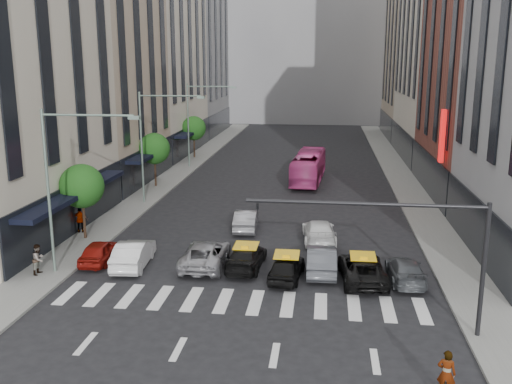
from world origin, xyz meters
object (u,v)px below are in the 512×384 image
(taxi_left, at_px, (246,257))
(streetlamp_near, at_px, (63,170))
(streetlamp_far, at_px, (197,114))
(bus, at_px, (309,167))
(pedestrian_near, at_px, (38,259))
(taxi_center, at_px, (287,267))
(pedestrian_far, at_px, (80,220))
(car_white_front, at_px, (134,253))
(streetlamp_mid, at_px, (152,133))
(car_red, at_px, (100,251))

(taxi_left, bearing_deg, streetlamp_near, 15.42)
(streetlamp_far, xyz_separation_m, taxi_left, (9.54, -29.89, -5.24))
(bus, distance_m, pedestrian_near, 30.19)
(bus, bearing_deg, streetlamp_far, -20.71)
(taxi_center, distance_m, pedestrian_far, 15.86)
(car_white_front, xyz_separation_m, bus, (9.26, 24.63, 0.69))
(streetlamp_mid, xyz_separation_m, bus, (12.31, 10.29, -4.44))
(streetlamp_near, height_order, taxi_left, streetlamp_near)
(streetlamp_far, bearing_deg, pedestrian_near, -92.80)
(bus, bearing_deg, streetlamp_near, 69.08)
(streetlamp_mid, xyz_separation_m, pedestrian_far, (-2.56, -8.84, -4.88))
(streetlamp_mid, height_order, pedestrian_near, streetlamp_mid)
(streetlamp_mid, bearing_deg, streetlamp_near, -90.00)
(streetlamp_near, xyz_separation_m, pedestrian_near, (-1.59, -0.51, -4.90))
(streetlamp_near, distance_m, taxi_center, 13.05)
(car_white_front, bearing_deg, taxi_center, 169.68)
(taxi_center, relative_size, pedestrian_near, 2.37)
(streetlamp_far, height_order, bus, streetlamp_far)
(streetlamp_mid, xyz_separation_m, car_red, (0.84, -13.95, -5.24))
(streetlamp_far, bearing_deg, pedestrian_far, -95.88)
(streetlamp_near, relative_size, car_red, 2.31)
(car_red, bearing_deg, pedestrian_near, 43.55)
(taxi_center, bearing_deg, car_white_front, -0.00)
(car_red, bearing_deg, streetlamp_near, 64.79)
(car_red, bearing_deg, streetlamp_far, -91.23)
(pedestrian_near, height_order, pedestrian_far, pedestrian_far)
(car_white_front, distance_m, taxi_center, 8.95)
(car_white_front, relative_size, taxi_center, 1.16)
(streetlamp_near, distance_m, pedestrian_far, 9.03)
(streetlamp_far, xyz_separation_m, car_red, (0.84, -29.95, -5.24))
(streetlamp_far, bearing_deg, taxi_left, -72.30)
(streetlamp_far, height_order, car_red, streetlamp_far)
(taxi_center, distance_m, pedestrian_near, 13.60)
(streetlamp_near, distance_m, taxi_left, 11.08)
(streetlamp_near, bearing_deg, pedestrian_far, 109.65)
(car_red, xyz_separation_m, taxi_left, (8.69, 0.06, 0.00))
(taxi_left, relative_size, taxi_center, 1.14)
(car_red, height_order, bus, bus)
(car_white_front, xyz_separation_m, pedestrian_far, (-5.60, 5.49, 0.25))
(car_white_front, distance_m, bus, 26.32)
(bus, bearing_deg, streetlamp_mid, 44.07)
(car_red, distance_m, taxi_center, 11.18)
(car_red, height_order, car_white_front, car_white_front)
(pedestrian_far, bearing_deg, streetlamp_far, -106.07)
(car_white_front, bearing_deg, pedestrian_near, 20.65)
(streetlamp_mid, height_order, taxi_left, streetlamp_mid)
(car_white_front, relative_size, taxi_left, 1.01)
(streetlamp_mid, relative_size, taxi_left, 1.95)
(streetlamp_far, height_order, taxi_left, streetlamp_far)
(taxi_center, bearing_deg, pedestrian_far, -17.98)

